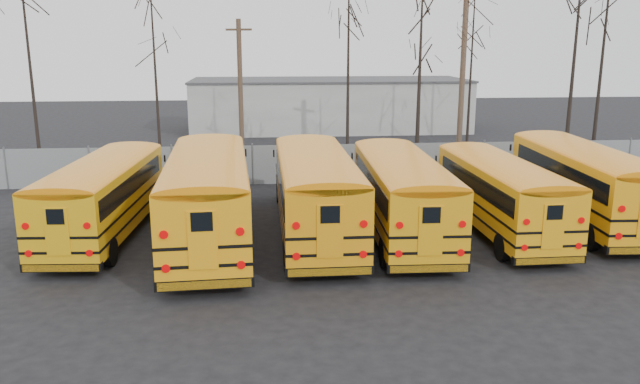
{
  "coord_description": "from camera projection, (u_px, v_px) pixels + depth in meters",
  "views": [
    {
      "loc": [
        -3.41,
        -19.13,
        7.06
      ],
      "look_at": [
        -1.36,
        3.4,
        1.6
      ],
      "focal_mm": 35.0,
      "sensor_mm": 36.0,
      "label": 1
    }
  ],
  "objects": [
    {
      "name": "distant_building",
      "position": [
        329.0,
        105.0,
        51.16
      ],
      "size": [
        22.0,
        8.0,
        4.0
      ],
      "primitive_type": "cube",
      "color": "beige",
      "rests_on": "ground"
    },
    {
      "name": "bus_f",
      "position": [
        582.0,
        177.0,
        24.76
      ],
      "size": [
        3.17,
        11.33,
        3.14
      ],
      "rotation": [
        0.0,
        0.0,
        -0.05
      ],
      "color": "black",
      "rests_on": "ground"
    },
    {
      "name": "fence",
      "position": [
        331.0,
        164.0,
        31.85
      ],
      "size": [
        40.0,
        0.04,
        2.0
      ],
      "primitive_type": "cube",
      "color": "gray",
      "rests_on": "ground"
    },
    {
      "name": "bus_e",
      "position": [
        498.0,
        188.0,
        23.52
      ],
      "size": [
        2.43,
        10.25,
        2.86
      ],
      "rotation": [
        0.0,
        0.0,
        0.01
      ],
      "color": "black",
      "rests_on": "ground"
    },
    {
      "name": "utility_pole_left",
      "position": [
        241.0,
        96.0,
        33.33
      ],
      "size": [
        1.39,
        0.68,
        8.23
      ],
      "rotation": [
        0.0,
        0.0,
        -0.4
      ],
      "color": "#4C392B",
      "rests_on": "ground"
    },
    {
      "name": "tree_6",
      "position": [
        574.0,
        61.0,
        36.56
      ],
      "size": [
        0.26,
        0.26,
        11.88
      ],
      "primitive_type": "cone",
      "color": "black",
      "rests_on": "ground"
    },
    {
      "name": "tree_3",
      "position": [
        348.0,
        67.0,
        35.26
      ],
      "size": [
        0.26,
        0.26,
        11.36
      ],
      "primitive_type": "cone",
      "color": "black",
      "rests_on": "ground"
    },
    {
      "name": "bus_a",
      "position": [
        105.0,
        190.0,
        22.99
      ],
      "size": [
        3.09,
        10.65,
        2.95
      ],
      "rotation": [
        0.0,
        0.0,
        -0.06
      ],
      "color": "black",
      "rests_on": "ground"
    },
    {
      "name": "ground",
      "position": [
        370.0,
        263.0,
        20.47
      ],
      "size": [
        120.0,
        120.0,
        0.0
      ],
      "primitive_type": "plane",
      "color": "black",
      "rests_on": "ground"
    },
    {
      "name": "tree_1",
      "position": [
        30.0,
        63.0,
        31.24
      ],
      "size": [
        0.26,
        0.26,
        12.05
      ],
      "primitive_type": "cone",
      "color": "black",
      "rests_on": "ground"
    },
    {
      "name": "bus_b",
      "position": [
        208.0,
        190.0,
        22.07
      ],
      "size": [
        3.37,
        12.07,
        3.34
      ],
      "rotation": [
        0.0,
        0.0,
        0.05
      ],
      "color": "black",
      "rests_on": "ground"
    },
    {
      "name": "tree_5",
      "position": [
        470.0,
        79.0,
        36.8
      ],
      "size": [
        0.26,
        0.26,
        9.88
      ],
      "primitive_type": "cone",
      "color": "black",
      "rests_on": "ground"
    },
    {
      "name": "tree_7",
      "position": [
        602.0,
        57.0,
        37.72
      ],
      "size": [
        0.26,
        0.26,
        12.29
      ],
      "primitive_type": "cone",
      "color": "black",
      "rests_on": "ground"
    },
    {
      "name": "tree_2",
      "position": [
        156.0,
        77.0,
        32.71
      ],
      "size": [
        0.26,
        0.26,
        10.5
      ],
      "primitive_type": "cone",
      "color": "black",
      "rests_on": "ground"
    },
    {
      "name": "tree_4",
      "position": [
        419.0,
        84.0,
        34.38
      ],
      "size": [
        0.26,
        0.26,
        9.56
      ],
      "primitive_type": "cone",
      "color": "black",
      "rests_on": "ground"
    },
    {
      "name": "bus_d",
      "position": [
        401.0,
        188.0,
        23.05
      ],
      "size": [
        2.86,
        10.99,
        3.05
      ],
      "rotation": [
        0.0,
        0.0,
        -0.03
      ],
      "color": "black",
      "rests_on": "ground"
    },
    {
      "name": "bus_c",
      "position": [
        315.0,
        186.0,
        22.94
      ],
      "size": [
        2.66,
        11.48,
        3.21
      ],
      "rotation": [
        0.0,
        0.0,
        0.0
      ],
      "color": "black",
      "rests_on": "ground"
    },
    {
      "name": "utility_pole_right",
      "position": [
        463.0,
        74.0,
        35.95
      ],
      "size": [
        1.81,
        0.52,
        10.27
      ],
      "rotation": [
        0.0,
        0.0,
        -0.21
      ],
      "color": "brown",
      "rests_on": "ground"
    }
  ]
}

